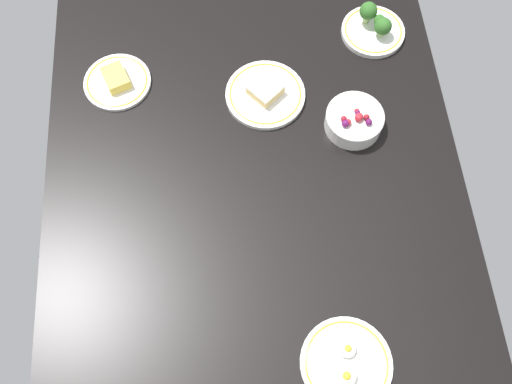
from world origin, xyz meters
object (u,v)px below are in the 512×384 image
Objects in this scene: bowl_berries at (354,120)px; plate_cheese at (117,81)px; plate_eggs at (346,364)px; plate_broccoli at (374,27)px; plate_sandwich at (265,94)px.

plate_cheese is (-19.58, -64.67, -1.94)cm from bowl_berries.
plate_eggs is at bearing 33.10° from plate_cheese.
plate_eggs reaches higher than plate_cheese.
plate_broccoli is at bearing 98.68° from plate_cheese.
plate_sandwich is at bearing -60.17° from plate_broccoli.
bowl_berries is at bearing -19.19° from plate_broccoli.
plate_eggs is 96.09cm from plate_broccoli.
bowl_berries is (-62.41, 11.22, 2.12)cm from plate_eggs.
plate_cheese is at bearing -146.90° from plate_eggs.
bowl_berries is 0.84× the size of plate_broccoli.
bowl_berries reaches higher than plate_cheese.
plate_broccoli is (-19.43, 33.87, 1.21)cm from plate_sandwich.
plate_sandwich is at bearing -170.93° from plate_eggs.
plate_broccoli reaches higher than plate_cheese.
plate_broccoli reaches higher than plate_sandwich.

